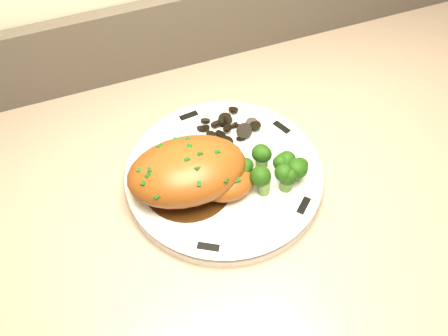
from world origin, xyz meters
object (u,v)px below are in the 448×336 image
object	(u,v)px
plate	(224,177)
chicken_breast	(192,172)
broccoli_florets	(273,169)
counter	(412,289)

from	to	relation	value
plate	chicken_breast	distance (m)	0.06
plate	broccoli_florets	size ratio (longest dim) A/B	3.06
counter	chicken_breast	distance (m)	0.63
plate	counter	bearing A→B (deg)	-12.77
plate	broccoli_florets	xyz separation A→B (m)	(0.05, -0.03, 0.03)
broccoli_florets	chicken_breast	bearing A→B (deg)	165.97
broccoli_florets	counter	bearing A→B (deg)	-9.56
counter	chicken_breast	xyz separation A→B (m)	(-0.41, 0.08, 0.47)
counter	plate	world-z (taller)	counter
chicken_breast	broccoli_florets	size ratio (longest dim) A/B	1.87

